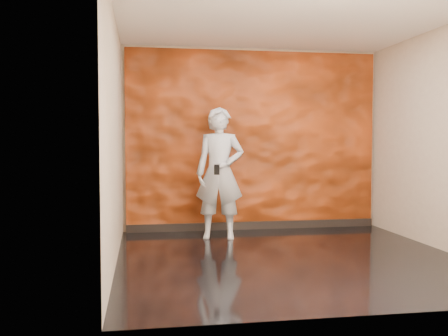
% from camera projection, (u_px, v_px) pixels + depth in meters
% --- Properties ---
extents(room, '(4.02, 4.02, 2.81)m').
position_uv_depth(room, '(290.00, 138.00, 5.79)').
color(room, black).
rests_on(room, ground).
extents(feature_wall, '(3.90, 0.06, 2.75)m').
position_uv_depth(feature_wall, '(253.00, 140.00, 7.72)').
color(feature_wall, '#D24B17').
rests_on(feature_wall, ground).
extents(baseboard, '(3.90, 0.04, 0.12)m').
position_uv_depth(baseboard, '(254.00, 225.00, 7.75)').
color(baseboard, black).
rests_on(baseboard, ground).
extents(man, '(0.75, 0.58, 1.84)m').
position_uv_depth(man, '(220.00, 173.00, 6.99)').
color(man, '#9397A0').
rests_on(man, ground).
extents(phone, '(0.07, 0.04, 0.14)m').
position_uv_depth(phone, '(217.00, 170.00, 6.69)').
color(phone, black).
rests_on(phone, man).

